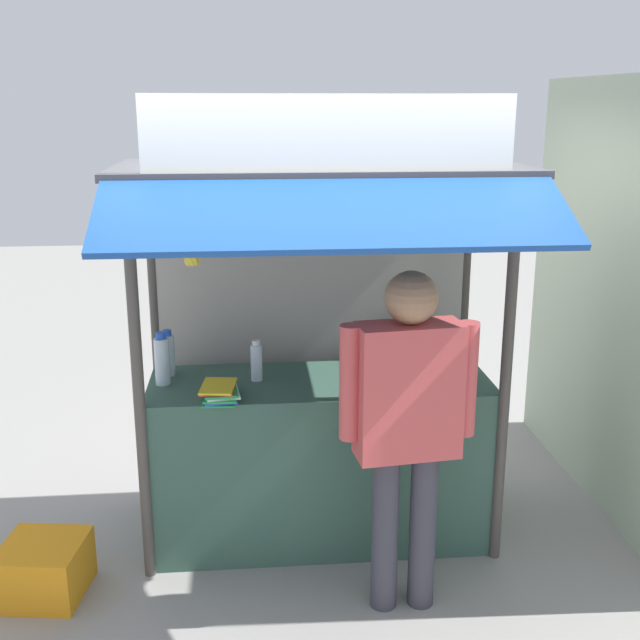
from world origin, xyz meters
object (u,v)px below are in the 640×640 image
banana_bunch_inner_left (391,233)px  banana_bunch_rightmost (192,251)px  magazine_stack_mid_right (378,373)px  banana_bunch_leftmost (475,238)px  water_bottle_far_right (168,354)px  vendor_person (408,413)px  water_bottle_back_right (256,362)px  magazine_stack_mid_left (220,392)px  plastic_crate (44,569)px  water_bottle_front_left (162,360)px

banana_bunch_inner_left → banana_bunch_rightmost: 0.95m
magazine_stack_mid_right → banana_bunch_leftmost: 1.01m
water_bottle_far_right → vendor_person: bearing=-36.4°
banana_bunch_inner_left → vendor_person: bearing=-80.5°
water_bottle_far_right → magazine_stack_mid_right: bearing=-8.6°
water_bottle_back_right → banana_bunch_rightmost: (-0.30, -0.47, 0.72)m
magazine_stack_mid_left → plastic_crate: size_ratio=0.67×
vendor_person → plastic_crate: bearing=-14.8°
banana_bunch_rightmost → vendor_person: banana_bunch_rightmost is taller
plastic_crate → magazine_stack_mid_right: bearing=14.0°
banana_bunch_leftmost → vendor_person: size_ratio=0.16×
magazine_stack_mid_right → vendor_person: bearing=-88.0°
water_bottle_far_right → banana_bunch_inner_left: 1.51m
water_bottle_back_right → magazine_stack_mid_right: water_bottle_back_right is taller
banana_bunch_inner_left → banana_bunch_leftmost: bearing=-0.2°
water_bottle_far_right → magazine_stack_mid_left: (0.30, -0.40, -0.09)m
magazine_stack_mid_left → water_bottle_front_left: bearing=141.2°
banana_bunch_rightmost → vendor_person: (1.00, -0.28, -0.75)m
magazine_stack_mid_right → plastic_crate: magazine_stack_mid_right is taller
magazine_stack_mid_right → plastic_crate: 2.04m
banana_bunch_leftmost → banana_bunch_inner_left: same height
water_bottle_far_right → water_bottle_back_right: size_ratio=1.15×
magazine_stack_mid_right → banana_bunch_leftmost: (0.39, -0.43, 0.83)m
water_bottle_front_left → banana_bunch_rightmost: (0.22, -0.45, 0.69)m
magazine_stack_mid_right → banana_bunch_inner_left: banana_bunch_inner_left is taller
magazine_stack_mid_right → magazine_stack_mid_left: bearing=-165.4°
banana_bunch_inner_left → plastic_crate: 2.47m
banana_bunch_leftmost → magazine_stack_mid_right: bearing=132.2°
water_bottle_back_right → water_bottle_front_left: 0.52m
water_bottle_far_right → magazine_stack_mid_right: (1.17, -0.18, -0.09)m
magazine_stack_mid_right → banana_bunch_inner_left: size_ratio=1.13×
water_bottle_far_right → banana_bunch_inner_left: bearing=-27.6°
banana_bunch_rightmost → vendor_person: 1.28m
vendor_person → plastic_crate: size_ratio=4.24×
banana_bunch_leftmost → vendor_person: banana_bunch_leftmost is taller
magazine_stack_mid_left → vendor_person: bearing=-28.0°
water_bottle_far_right → vendor_person: vendor_person is taller
vendor_person → water_bottle_back_right: bearing=-53.6°
vendor_person → magazine_stack_mid_left: bearing=-34.8°
banana_bunch_inner_left → plastic_crate: size_ratio=0.59×
magazine_stack_mid_right → vendor_person: vendor_person is taller
water_bottle_back_right → plastic_crate: bearing=-156.3°
water_bottle_back_right → magazine_stack_mid_right: bearing=-3.7°
magazine_stack_mid_left → banana_bunch_rightmost: bearing=-117.0°
water_bottle_front_left → banana_bunch_rightmost: banana_bunch_rightmost is taller
banana_bunch_rightmost → plastic_crate: 1.84m
water_bottle_far_right → banana_bunch_rightmost: size_ratio=0.87×
water_bottle_front_left → plastic_crate: water_bottle_front_left is taller
banana_bunch_inner_left → magazine_stack_mid_right: bearing=87.1°
water_bottle_back_right → banana_bunch_leftmost: size_ratio=0.85×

